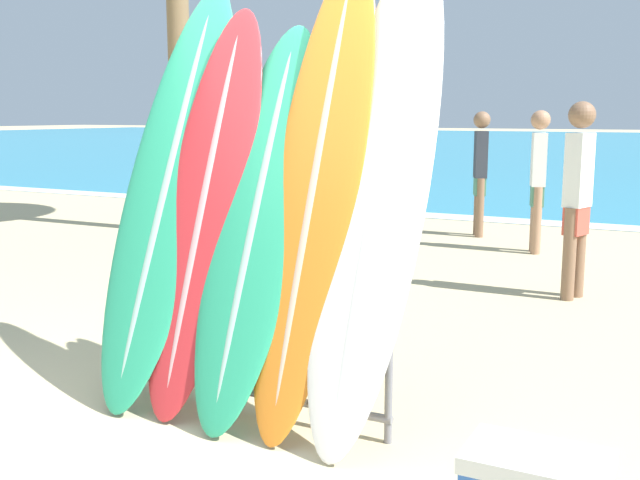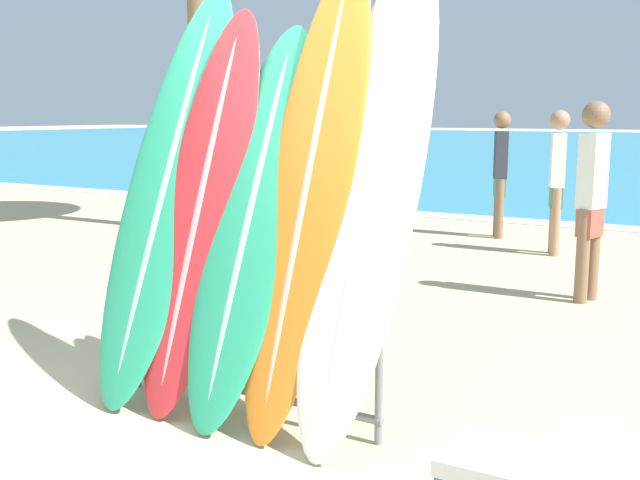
{
  "view_description": "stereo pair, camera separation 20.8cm",
  "coord_description": "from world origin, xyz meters",
  "px_view_note": "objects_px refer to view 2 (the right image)",
  "views": [
    {
      "loc": [
        2.27,
        -2.85,
        1.6
      ],
      "look_at": [
        0.19,
        1.19,
        0.83
      ],
      "focal_mm": 42.0,
      "sensor_mm": 36.0,
      "label": 1
    },
    {
      "loc": [
        2.45,
        -2.75,
        1.6
      ],
      "look_at": [
        0.19,
        1.19,
        0.83
      ],
      "focal_mm": 42.0,
      "sensor_mm": 36.0,
      "label": 2
    }
  ],
  "objects_px": {
    "surfboard_rack": "(245,334)",
    "person_far_left": "(557,177)",
    "surfboard_slot_2": "(252,219)",
    "surfboard_slot_3": "(309,186)",
    "person_near_water": "(500,169)",
    "surfboard_slot_4": "(369,186)",
    "surfboard_slot_1": "(203,205)",
    "surfboard_slot_0": "(168,188)",
    "person_mid_beach": "(591,194)"
  },
  "relations": [
    {
      "from": "person_far_left",
      "to": "surfboard_slot_2",
      "type": "bearing_deg",
      "value": -21.48
    },
    {
      "from": "surfboard_slot_1",
      "to": "person_mid_beach",
      "type": "bearing_deg",
      "value": 66.74
    },
    {
      "from": "surfboard_slot_2",
      "to": "surfboard_slot_4",
      "type": "height_order",
      "value": "surfboard_slot_4"
    },
    {
      "from": "surfboard_slot_4",
      "to": "person_mid_beach",
      "type": "distance_m",
      "value": 3.35
    },
    {
      "from": "surfboard_slot_2",
      "to": "surfboard_slot_4",
      "type": "distance_m",
      "value": 0.67
    },
    {
      "from": "surfboard_slot_2",
      "to": "person_near_water",
      "type": "height_order",
      "value": "surfboard_slot_2"
    },
    {
      "from": "surfboard_slot_2",
      "to": "person_near_water",
      "type": "bearing_deg",
      "value": 94.92
    },
    {
      "from": "surfboard_slot_2",
      "to": "person_near_water",
      "type": "distance_m",
      "value": 6.38
    },
    {
      "from": "surfboard_rack",
      "to": "person_far_left",
      "type": "xyz_separation_m",
      "value": [
        0.37,
        5.55,
        0.45
      ]
    },
    {
      "from": "surfboard_rack",
      "to": "person_near_water",
      "type": "bearing_deg",
      "value": 94.81
    },
    {
      "from": "surfboard_slot_4",
      "to": "surfboard_rack",
      "type": "bearing_deg",
      "value": -165.37
    },
    {
      "from": "surfboard_slot_3",
      "to": "person_near_water",
      "type": "height_order",
      "value": "surfboard_slot_3"
    },
    {
      "from": "surfboard_slot_1",
      "to": "surfboard_slot_4",
      "type": "relative_size",
      "value": 0.89
    },
    {
      "from": "person_mid_beach",
      "to": "surfboard_slot_1",
      "type": "bearing_deg",
      "value": 174.71
    },
    {
      "from": "person_near_water",
      "to": "surfboard_slot_1",
      "type": "bearing_deg",
      "value": 157.94
    },
    {
      "from": "surfboard_slot_0",
      "to": "person_mid_beach",
      "type": "height_order",
      "value": "surfboard_slot_0"
    },
    {
      "from": "surfboard_slot_2",
      "to": "surfboard_slot_4",
      "type": "relative_size",
      "value": 0.84
    },
    {
      "from": "surfboard_slot_0",
      "to": "surfboard_slot_3",
      "type": "relative_size",
      "value": 0.96
    },
    {
      "from": "surfboard_rack",
      "to": "surfboard_slot_4",
      "type": "height_order",
      "value": "surfboard_slot_4"
    },
    {
      "from": "surfboard_slot_1",
      "to": "surfboard_slot_4",
      "type": "xyz_separation_m",
      "value": [
        0.98,
        0.08,
        0.14
      ]
    },
    {
      "from": "surfboard_slot_2",
      "to": "surfboard_slot_3",
      "type": "relative_size",
      "value": 0.85
    },
    {
      "from": "surfboard_slot_1",
      "to": "surfboard_slot_2",
      "type": "distance_m",
      "value": 0.35
    },
    {
      "from": "surfboard_slot_1",
      "to": "surfboard_slot_3",
      "type": "xyz_separation_m",
      "value": [
        0.65,
        0.05,
        0.13
      ]
    },
    {
      "from": "surfboard_rack",
      "to": "surfboard_slot_1",
      "type": "relative_size",
      "value": 0.73
    },
    {
      "from": "person_mid_beach",
      "to": "surfboard_rack",
      "type": "bearing_deg",
      "value": -179.88
    },
    {
      "from": "person_mid_beach",
      "to": "surfboard_slot_3",
      "type": "bearing_deg",
      "value": -175.55
    },
    {
      "from": "surfboard_slot_4",
      "to": "person_near_water",
      "type": "height_order",
      "value": "surfboard_slot_4"
    },
    {
      "from": "surfboard_rack",
      "to": "surfboard_slot_1",
      "type": "xyz_separation_m",
      "value": [
        -0.34,
        0.09,
        0.66
      ]
    },
    {
      "from": "surfboard_slot_4",
      "to": "person_far_left",
      "type": "relative_size",
      "value": 1.52
    },
    {
      "from": "surfboard_slot_0",
      "to": "surfboard_slot_3",
      "type": "height_order",
      "value": "surfboard_slot_3"
    },
    {
      "from": "surfboard_slot_2",
      "to": "person_mid_beach",
      "type": "height_order",
      "value": "surfboard_slot_2"
    },
    {
      "from": "surfboard_slot_2",
      "to": "person_near_water",
      "type": "xyz_separation_m",
      "value": [
        -0.55,
        6.36,
        -0.16
      ]
    },
    {
      "from": "surfboard_slot_0",
      "to": "person_near_water",
      "type": "distance_m",
      "value": 6.3
    },
    {
      "from": "surfboard_slot_4",
      "to": "person_near_water",
      "type": "bearing_deg",
      "value": 100.72
    },
    {
      "from": "surfboard_rack",
      "to": "surfboard_slot_4",
      "type": "xyz_separation_m",
      "value": [
        0.64,
        0.17,
        0.81
      ]
    },
    {
      "from": "surfboard_slot_2",
      "to": "surfboard_slot_3",
      "type": "xyz_separation_m",
      "value": [
        0.31,
        0.07,
        0.18
      ]
    },
    {
      "from": "surfboard_slot_0",
      "to": "surfboard_slot_4",
      "type": "distance_m",
      "value": 1.27
    },
    {
      "from": "surfboard_slot_4",
      "to": "surfboard_slot_1",
      "type": "bearing_deg",
      "value": -175.25
    },
    {
      "from": "person_far_left",
      "to": "surfboard_slot_0",
      "type": "bearing_deg",
      "value": -28.05
    },
    {
      "from": "surfboard_rack",
      "to": "surfboard_slot_3",
      "type": "relative_size",
      "value": 0.66
    },
    {
      "from": "surfboard_rack",
      "to": "surfboard_slot_0",
      "type": "bearing_deg",
      "value": 167.87
    },
    {
      "from": "surfboard_slot_1",
      "to": "person_far_left",
      "type": "height_order",
      "value": "surfboard_slot_1"
    },
    {
      "from": "surfboard_slot_2",
      "to": "surfboard_slot_3",
      "type": "height_order",
      "value": "surfboard_slot_3"
    },
    {
      "from": "person_near_water",
      "to": "person_far_left",
      "type": "distance_m",
      "value": 1.27
    },
    {
      "from": "person_mid_beach",
      "to": "surfboard_slot_4",
      "type": "bearing_deg",
      "value": -170.18
    },
    {
      "from": "surfboard_slot_1",
      "to": "surfboard_slot_2",
      "type": "relative_size",
      "value": 1.05
    },
    {
      "from": "surfboard_slot_0",
      "to": "person_near_water",
      "type": "bearing_deg",
      "value": 89.27
    },
    {
      "from": "surfboard_slot_0",
      "to": "person_near_water",
      "type": "height_order",
      "value": "surfboard_slot_0"
    },
    {
      "from": "surfboard_rack",
      "to": "person_far_left",
      "type": "relative_size",
      "value": 0.99
    },
    {
      "from": "surfboard_slot_0",
      "to": "person_mid_beach",
      "type": "distance_m",
      "value": 3.77
    }
  ]
}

